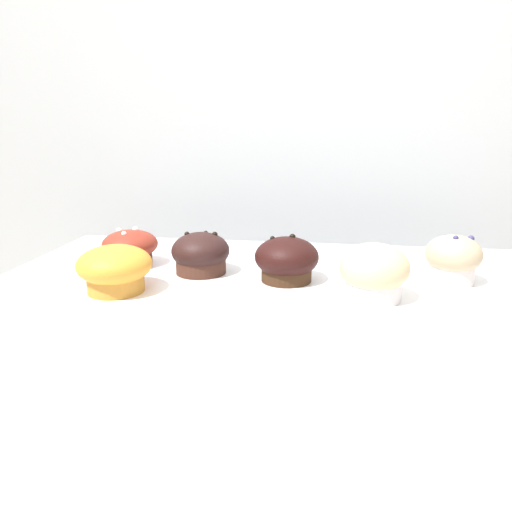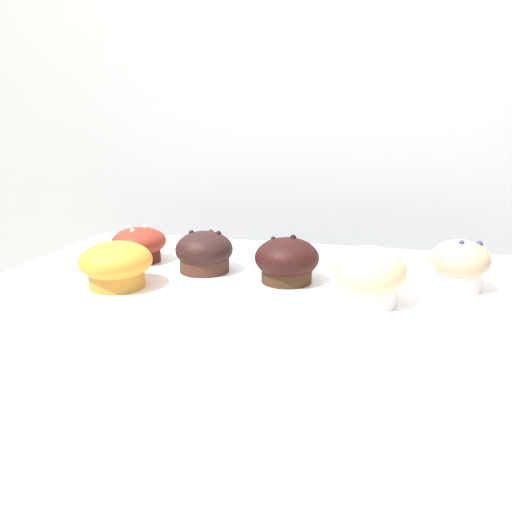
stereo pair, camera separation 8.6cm
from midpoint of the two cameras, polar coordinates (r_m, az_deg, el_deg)
name	(u,v)px [view 1 (the left image)]	position (r m, az deg, el deg)	size (l,w,h in m)	color
wall_back	(298,239)	(1.43, 3.12, 1.91)	(3.20, 0.10, 1.80)	#B2B7BC
muffin_front_center	(115,268)	(0.85, -18.66, -1.40)	(0.12, 0.12, 0.08)	#C98530
muffin_back_left	(374,272)	(0.78, 10.31, -1.88)	(0.11, 0.11, 0.09)	white
muffin_back_right	(453,259)	(0.90, 19.11, -0.34)	(0.09, 0.09, 0.09)	silver
muffin_front_left	(287,260)	(0.86, 0.68, -0.51)	(0.11, 0.11, 0.08)	#392314
muffin_front_right	(130,247)	(1.00, -16.59, 0.94)	(0.11, 0.11, 0.07)	#4B1814
muffin_back_center	(201,254)	(0.92, -9.02, 0.17)	(0.11, 0.11, 0.08)	#43251C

